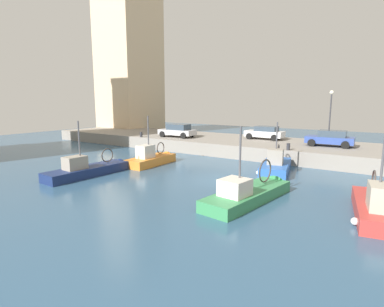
{
  "coord_description": "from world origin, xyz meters",
  "views": [
    {
      "loc": [
        -17.45,
        -9.25,
        5.18
      ],
      "look_at": [
        1.66,
        3.53,
        1.2
      ],
      "focal_mm": 28.98,
      "sensor_mm": 36.0,
      "label": 1
    }
  ],
  "objects_px": {
    "parked_car_silver": "(178,130)",
    "fishing_boat_orange": "(154,162)",
    "mooring_bollard_mid": "(288,147)",
    "fishing_boat_navy": "(92,173)",
    "mooring_bollard_north": "(141,135)",
    "parked_car_white": "(265,133)",
    "fishing_boat_green": "(251,197)",
    "fishing_boat_blue": "(276,170)",
    "fishing_boat_red": "(374,211)",
    "quay_streetlamp": "(331,108)",
    "parked_car_blue": "(330,138)"
  },
  "relations": [
    {
      "from": "fishing_boat_orange",
      "to": "parked_car_blue",
      "type": "height_order",
      "value": "fishing_boat_orange"
    },
    {
      "from": "fishing_boat_red",
      "to": "mooring_bollard_north",
      "type": "height_order",
      "value": "fishing_boat_red"
    },
    {
      "from": "parked_car_silver",
      "to": "fishing_boat_orange",
      "type": "bearing_deg",
      "value": -156.88
    },
    {
      "from": "fishing_boat_navy",
      "to": "parked_car_white",
      "type": "bearing_deg",
      "value": -20.57
    },
    {
      "from": "parked_car_white",
      "to": "mooring_bollard_mid",
      "type": "distance_m",
      "value": 6.93
    },
    {
      "from": "parked_car_silver",
      "to": "mooring_bollard_mid",
      "type": "height_order",
      "value": "parked_car_silver"
    },
    {
      "from": "fishing_boat_orange",
      "to": "fishing_boat_navy",
      "type": "height_order",
      "value": "fishing_boat_orange"
    },
    {
      "from": "parked_car_white",
      "to": "fishing_boat_orange",
      "type": "bearing_deg",
      "value": 155.65
    },
    {
      "from": "parked_car_white",
      "to": "mooring_bollard_north",
      "type": "relative_size",
      "value": 7.02
    },
    {
      "from": "parked_car_silver",
      "to": "fishing_boat_navy",
      "type": "bearing_deg",
      "value": -170.13
    },
    {
      "from": "fishing_boat_blue",
      "to": "parked_car_white",
      "type": "relative_size",
      "value": 1.53
    },
    {
      "from": "fishing_boat_green",
      "to": "fishing_boat_red",
      "type": "distance_m",
      "value": 5.65
    },
    {
      "from": "fishing_boat_green",
      "to": "mooring_bollard_mid",
      "type": "distance_m",
      "value": 10.18
    },
    {
      "from": "fishing_boat_green",
      "to": "fishing_boat_blue",
      "type": "height_order",
      "value": "fishing_boat_green"
    },
    {
      "from": "parked_car_silver",
      "to": "mooring_bollard_mid",
      "type": "distance_m",
      "value": 12.85
    },
    {
      "from": "mooring_bollard_north",
      "to": "quay_streetlamp",
      "type": "distance_m",
      "value": 19.07
    },
    {
      "from": "parked_car_white",
      "to": "fishing_boat_green",
      "type": "bearing_deg",
      "value": -161.5
    },
    {
      "from": "parked_car_silver",
      "to": "mooring_bollard_mid",
      "type": "relative_size",
      "value": 7.41
    },
    {
      "from": "parked_car_blue",
      "to": "mooring_bollard_north",
      "type": "relative_size",
      "value": 7.22
    },
    {
      "from": "fishing_boat_red",
      "to": "fishing_boat_blue",
      "type": "xyz_separation_m",
      "value": [
        6.01,
        6.63,
        -0.03
      ]
    },
    {
      "from": "fishing_boat_red",
      "to": "fishing_boat_green",
      "type": "bearing_deg",
      "value": 101.13
    },
    {
      "from": "quay_streetlamp",
      "to": "mooring_bollard_north",
      "type": "bearing_deg",
      "value": 107.46
    },
    {
      "from": "fishing_boat_blue",
      "to": "quay_streetlamp",
      "type": "distance_m",
      "value": 9.8
    },
    {
      "from": "fishing_boat_navy",
      "to": "fishing_boat_red",
      "type": "relative_size",
      "value": 1.12
    },
    {
      "from": "fishing_boat_blue",
      "to": "parked_car_silver",
      "type": "distance_m",
      "value": 13.81
    },
    {
      "from": "fishing_boat_navy",
      "to": "fishing_boat_green",
      "type": "bearing_deg",
      "value": -84.59
    },
    {
      "from": "fishing_boat_orange",
      "to": "parked_car_silver",
      "type": "bearing_deg",
      "value": 23.12
    },
    {
      "from": "fishing_boat_orange",
      "to": "parked_car_blue",
      "type": "bearing_deg",
      "value": -49.72
    },
    {
      "from": "parked_car_blue",
      "to": "fishing_boat_orange",
      "type": "bearing_deg",
      "value": 130.28
    },
    {
      "from": "mooring_bollard_mid",
      "to": "fishing_boat_navy",
      "type": "bearing_deg",
      "value": 137.04
    },
    {
      "from": "fishing_boat_blue",
      "to": "parked_car_silver",
      "type": "height_order",
      "value": "fishing_boat_blue"
    },
    {
      "from": "fishing_boat_navy",
      "to": "mooring_bollard_mid",
      "type": "relative_size",
      "value": 12.62
    },
    {
      "from": "fishing_boat_green",
      "to": "parked_car_white",
      "type": "relative_size",
      "value": 1.85
    },
    {
      "from": "fishing_boat_red",
      "to": "parked_car_blue",
      "type": "height_order",
      "value": "fishing_boat_red"
    },
    {
      "from": "fishing_boat_blue",
      "to": "mooring_bollard_mid",
      "type": "relative_size",
      "value": 10.73
    },
    {
      "from": "fishing_boat_red",
      "to": "parked_car_blue",
      "type": "xyz_separation_m",
      "value": [
        12.98,
        4.28,
        1.76
      ]
    },
    {
      "from": "mooring_bollard_mid",
      "to": "mooring_bollard_north",
      "type": "relative_size",
      "value": 1.0
    },
    {
      "from": "fishing_boat_green",
      "to": "fishing_boat_orange",
      "type": "xyz_separation_m",
      "value": [
        4.2,
        10.39,
        0.03
      ]
    },
    {
      "from": "fishing_boat_blue",
      "to": "parked_car_white",
      "type": "distance_m",
      "value": 9.62
    },
    {
      "from": "fishing_boat_red",
      "to": "mooring_bollard_mid",
      "type": "bearing_deg",
      "value": 36.8
    },
    {
      "from": "fishing_boat_navy",
      "to": "quay_streetlamp",
      "type": "distance_m",
      "value": 21.25
    },
    {
      "from": "fishing_boat_red",
      "to": "fishing_boat_orange",
      "type": "bearing_deg",
      "value": 78.97
    },
    {
      "from": "fishing_boat_blue",
      "to": "mooring_bollard_mid",
      "type": "xyz_separation_m",
      "value": [
        2.93,
        0.05,
        1.35
      ]
    },
    {
      "from": "fishing_boat_blue",
      "to": "parked_car_blue",
      "type": "xyz_separation_m",
      "value": [
        6.97,
        -2.36,
        1.79
      ]
    },
    {
      "from": "mooring_bollard_north",
      "to": "fishing_boat_navy",
      "type": "bearing_deg",
      "value": -153.04
    },
    {
      "from": "fishing_boat_navy",
      "to": "mooring_bollard_north",
      "type": "relative_size",
      "value": 12.62
    },
    {
      "from": "fishing_boat_orange",
      "to": "parked_car_blue",
      "type": "xyz_separation_m",
      "value": [
        9.88,
        -11.65,
        1.77
      ]
    },
    {
      "from": "fishing_boat_navy",
      "to": "mooring_bollard_north",
      "type": "distance_m",
      "value": 12.54
    },
    {
      "from": "fishing_boat_blue",
      "to": "fishing_boat_orange",
      "type": "bearing_deg",
      "value": 107.34
    },
    {
      "from": "parked_car_white",
      "to": "parked_car_blue",
      "type": "bearing_deg",
      "value": -103.32
    }
  ]
}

